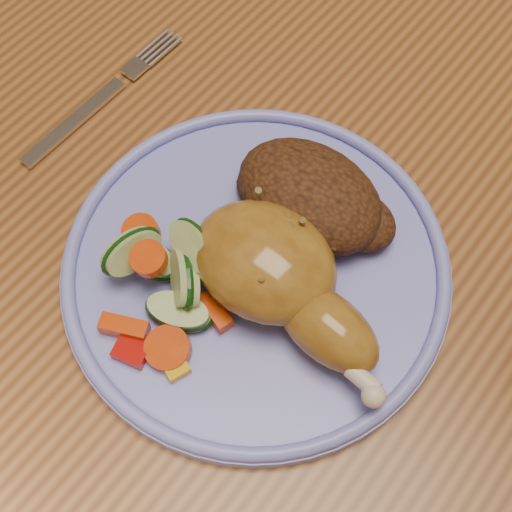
% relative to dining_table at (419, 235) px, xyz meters
% --- Properties ---
extents(ground, '(4.00, 4.00, 0.00)m').
position_rel_dining_table_xyz_m(ground, '(0.00, 0.00, -0.67)').
color(ground, brown).
rests_on(ground, ground).
extents(dining_table, '(0.90, 1.40, 0.75)m').
position_rel_dining_table_xyz_m(dining_table, '(0.00, 0.00, 0.00)').
color(dining_table, brown).
rests_on(dining_table, ground).
extents(plate, '(0.27, 0.27, 0.01)m').
position_rel_dining_table_xyz_m(plate, '(-0.06, -0.15, 0.09)').
color(plate, '#787BDD').
rests_on(plate, dining_table).
extents(plate_rim, '(0.27, 0.27, 0.01)m').
position_rel_dining_table_xyz_m(plate_rim, '(-0.06, -0.15, 0.10)').
color(plate_rim, '#787BDD').
rests_on(plate_rim, plate).
extents(chicken_leg, '(0.17, 0.09, 0.05)m').
position_rel_dining_table_xyz_m(chicken_leg, '(-0.04, -0.16, 0.12)').
color(chicken_leg, '#9D6A20').
rests_on(chicken_leg, plate).
extents(rice_pilaf, '(0.12, 0.08, 0.05)m').
position_rel_dining_table_xyz_m(rice_pilaf, '(-0.06, -0.09, 0.11)').
color(rice_pilaf, '#452411').
rests_on(rice_pilaf, plate).
extents(vegetable_pile, '(0.11, 0.11, 0.05)m').
position_rel_dining_table_xyz_m(vegetable_pile, '(-0.10, -0.20, 0.11)').
color(vegetable_pile, '#A50A05').
rests_on(vegetable_pile, plate).
extents(fork, '(0.02, 0.15, 0.00)m').
position_rel_dining_table_xyz_m(fork, '(-0.26, -0.11, 0.09)').
color(fork, silver).
rests_on(fork, dining_table).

